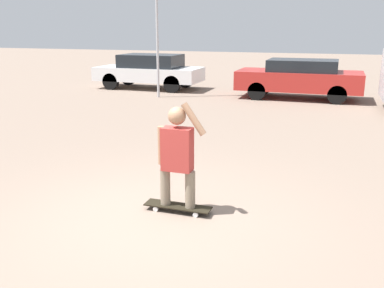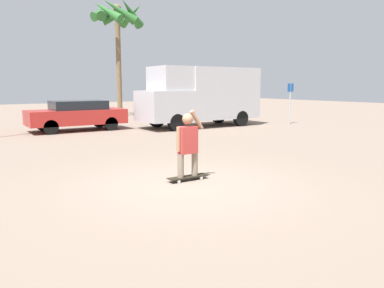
% 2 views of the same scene
% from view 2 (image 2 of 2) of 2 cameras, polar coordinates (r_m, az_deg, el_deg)
% --- Properties ---
extents(ground_plane, '(80.00, 80.00, 0.00)m').
position_cam_2_polar(ground_plane, '(8.01, -0.75, -6.21)').
color(ground_plane, gray).
extents(skateboard, '(0.95, 0.24, 0.09)m').
position_cam_2_polar(skateboard, '(8.35, -0.65, -5.05)').
color(skateboard, black).
rests_on(skateboard, ground_plane).
extents(person_skateboarder, '(0.69, 0.24, 1.47)m').
position_cam_2_polar(person_skateboarder, '(8.19, -0.66, 0.40)').
color(person_skateboarder, gray).
rests_on(person_skateboarder, skateboard).
extents(camper_van, '(6.30, 2.21, 2.99)m').
position_cam_2_polar(camper_van, '(19.24, 1.50, 7.52)').
color(camper_van, black).
rests_on(camper_van, ground_plane).
extents(parked_car_red, '(4.37, 1.83, 1.40)m').
position_cam_2_polar(parked_car_red, '(18.28, -17.12, 4.31)').
color(parked_car_red, black).
rests_on(parked_car_red, ground_plane).
extents(palm_tree_near_van, '(3.54, 3.63, 7.70)m').
position_cam_2_polar(palm_tree_near_van, '(26.73, -11.44, 18.25)').
color(palm_tree_near_van, brown).
rests_on(palm_tree_near_van, ground_plane).
extents(street_sign, '(0.44, 0.06, 2.20)m').
position_cam_2_polar(street_sign, '(21.08, 14.71, 6.81)').
color(street_sign, '#B7B7BC').
rests_on(street_sign, ground_plane).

